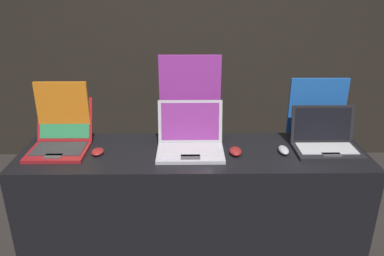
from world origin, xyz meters
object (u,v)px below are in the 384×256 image
Objects in this scene: mouse_front at (98,152)px; mouse_back at (284,150)px; promo_stand_back at (317,109)px; laptop_middle at (190,140)px; promo_stand_front at (64,114)px; promo_stand_middle at (190,99)px; laptop_front at (61,139)px; laptop_back at (325,140)px; mouse_middle at (235,151)px.

mouse_front is 0.87× the size of mouse_back.
promo_stand_back is at bearing 10.86° from mouse_front.
laptop_middle is 1.01× the size of promo_stand_back.
promo_stand_middle is at bearing 5.31° from promo_stand_front.
laptop_middle is 0.56m from mouse_back.
mouse_back is at bearing -3.32° from laptop_front.
mouse_front is (0.24, -0.08, -0.05)m from laptop_front.
mouse_back is at bearing -4.38° from laptop_middle.
promo_stand_back is (0.26, 0.25, 0.17)m from mouse_back.
laptop_front is at bearing 176.68° from mouse_back.
promo_stand_middle is 0.81m from promo_stand_back.
laptop_middle is 1.03× the size of laptop_back.
laptop_back is 0.24m from promo_stand_back.
promo_stand_middle is 0.65m from mouse_back.
mouse_middle is 0.99× the size of mouse_back.
promo_stand_back is (0.81, -0.00, -0.07)m from promo_stand_middle.
laptop_middle is 0.29m from promo_stand_middle.
promo_stand_front reaches higher than laptop_front.
laptop_middle is (0.78, -0.03, 0.00)m from laptop_front.
laptop_middle is 3.50× the size of mouse_middle.
laptop_middle is at bearing -10.28° from promo_stand_front.
laptop_front is 1.05m from mouse_middle.
laptop_back reaches higher than mouse_back.
promo_stand_middle is 4.68× the size of mouse_back.
laptop_back is at bearing 9.97° from mouse_back.
promo_stand_front is 0.79m from promo_stand_middle.
mouse_front is at bearing -38.85° from promo_stand_front.
mouse_front is at bearing -179.71° from mouse_back.
laptop_middle is at bearing 167.27° from mouse_middle.
laptop_back is at bearing 6.58° from mouse_middle.
promo_stand_front is at bearing 172.14° from mouse_back.
mouse_front is 1.39m from promo_stand_back.
promo_stand_middle reaches higher than mouse_middle.
promo_stand_front is 0.73× the size of promo_stand_middle.
laptop_front is 1.00× the size of promo_stand_back.
mouse_back is at bearing -7.86° from promo_stand_front.
mouse_middle is 0.29× the size of laptop_back.
laptop_back is (0.81, 0.00, -0.01)m from laptop_middle.
laptop_back is (1.59, -0.14, -0.12)m from promo_stand_front.
promo_stand_front is at bearing 175.03° from laptop_back.
promo_stand_back reaches higher than laptop_front.
laptop_back is at bearing -14.60° from promo_stand_middle.
promo_stand_front is 0.99× the size of laptop_middle.
promo_stand_back is at bearing 2.54° from promo_stand_front.
promo_stand_back reaches higher than mouse_front.
promo_stand_middle reaches higher than promo_stand_back.
laptop_middle is at bearing -90.00° from promo_stand_middle.
laptop_front is at bearing -90.00° from promo_stand_front.
promo_stand_middle is 1.38× the size of promo_stand_back.
laptop_front is 0.25m from mouse_front.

